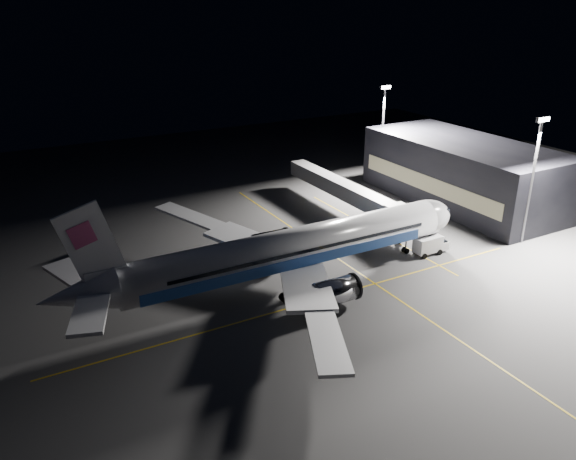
% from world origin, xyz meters
% --- Properties ---
extents(ground, '(200.00, 200.00, 0.00)m').
position_xyz_m(ground, '(0.00, 0.00, 0.00)').
color(ground, '#4C4C4F').
rests_on(ground, ground).
extents(guide_line_main, '(0.25, 80.00, 0.01)m').
position_xyz_m(guide_line_main, '(10.00, 0.00, 0.01)').
color(guide_line_main, gold).
rests_on(guide_line_main, ground).
extents(guide_line_cross, '(70.00, 0.25, 0.01)m').
position_xyz_m(guide_line_cross, '(0.00, -6.00, 0.01)').
color(guide_line_cross, gold).
rests_on(guide_line_cross, ground).
extents(guide_line_side, '(0.25, 40.00, 0.01)m').
position_xyz_m(guide_line_side, '(22.00, 10.00, 0.01)').
color(guide_line_side, gold).
rests_on(guide_line_side, ground).
extents(airliner, '(61.48, 54.22, 16.64)m').
position_xyz_m(airliner, '(-1.08, 0.00, 5.16)').
color(airliner, silver).
rests_on(airliner, ground).
extents(terminal, '(18.12, 40.00, 12.00)m').
position_xyz_m(terminal, '(45.98, 14.00, 6.00)').
color(terminal, black).
rests_on(terminal, ground).
extents(jet_bridge, '(3.60, 34.40, 6.30)m').
position_xyz_m(jet_bridge, '(22.00, 18.06, 4.58)').
color(jet_bridge, '#B2B2B7').
rests_on(jet_bridge, ground).
extents(floodlight_mast_north, '(2.40, 0.68, 20.70)m').
position_xyz_m(floodlight_mast_north, '(40.00, 31.99, 12.37)').
color(floodlight_mast_north, '#59595E').
rests_on(floodlight_mast_north, ground).
extents(floodlight_mast_south, '(2.40, 0.67, 20.70)m').
position_xyz_m(floodlight_mast_south, '(40.00, -6.01, 12.37)').
color(floodlight_mast_south, '#59595E').
rests_on(floodlight_mast_south, ground).
extents(service_truck, '(5.80, 2.64, 2.95)m').
position_xyz_m(service_truck, '(23.72, -2.00, 1.58)').
color(service_truck, white).
rests_on(service_truck, ground).
extents(baggage_tug, '(2.56, 2.34, 1.51)m').
position_xyz_m(baggage_tug, '(-4.40, 14.10, 0.70)').
color(baggage_tug, black).
rests_on(baggage_tug, ground).
extents(safety_cone_a, '(0.44, 0.44, 0.66)m').
position_xyz_m(safety_cone_a, '(6.00, 13.79, 0.33)').
color(safety_cone_a, '#F35B0A').
rests_on(safety_cone_a, ground).
extents(safety_cone_b, '(0.37, 0.37, 0.56)m').
position_xyz_m(safety_cone_b, '(4.88, 4.00, 0.28)').
color(safety_cone_b, '#F35B0A').
rests_on(safety_cone_b, ground).
extents(safety_cone_c, '(0.40, 0.40, 0.59)m').
position_xyz_m(safety_cone_c, '(5.32, 4.00, 0.30)').
color(safety_cone_c, '#F35B0A').
rests_on(safety_cone_c, ground).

